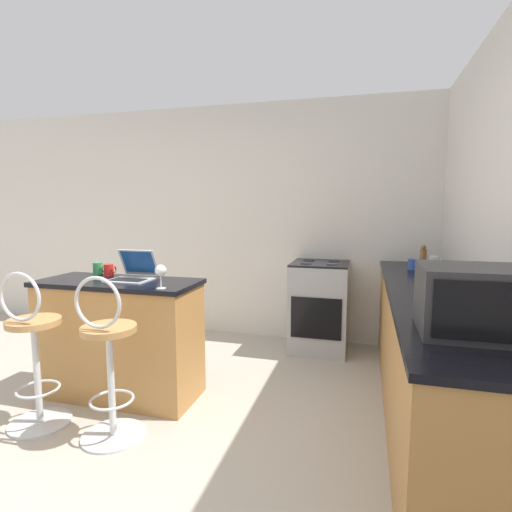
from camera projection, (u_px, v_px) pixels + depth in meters
ground_plane at (105, 456)px, 2.37m from camera, size 20.00×20.00×0.00m
wall_back at (235, 222)px, 4.57m from camera, size 12.00×0.06×2.60m
breakfast_bar at (120, 338)px, 3.10m from camera, size 1.24×0.53×0.91m
counter_right at (430, 355)px, 2.74m from camera, size 0.60×2.97×0.91m
bar_stool_near at (34, 353)px, 2.65m from camera, size 0.40×0.40×1.07m
bar_stool_far at (108, 362)px, 2.49m from camera, size 0.40×0.40×1.07m
laptop at (134, 272)px, 3.08m from camera, size 0.31×0.32×0.23m
microwave at (476, 301)px, 1.74m from camera, size 0.47×0.40×0.30m
stove_range at (319, 307)px, 4.09m from camera, size 0.57×0.58×0.92m
pepper_mill at (423, 261)px, 3.23m from camera, size 0.05×0.05×0.25m
mug_blue at (413, 264)px, 3.57m from camera, size 0.09×0.08×0.10m
wine_glass_tall at (161, 271)px, 2.72m from camera, size 0.08×0.08×0.17m
mug_green at (98, 269)px, 3.30m from camera, size 0.10×0.08×0.10m
storage_jar at (475, 283)px, 2.43m from camera, size 0.10×0.10×0.19m
mug_white at (434, 261)px, 3.74m from camera, size 0.10×0.09×0.10m
mug_red at (109, 270)px, 3.25m from camera, size 0.09×0.08×0.09m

